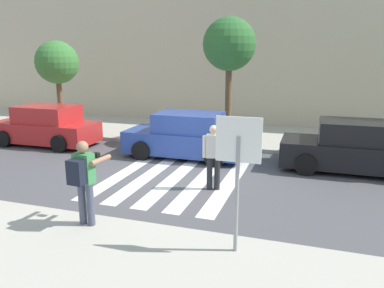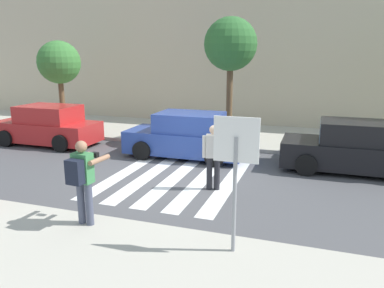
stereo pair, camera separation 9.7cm
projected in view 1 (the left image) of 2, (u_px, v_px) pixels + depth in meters
name	position (u px, v px, depth m)	size (l,w,h in m)	color
ground_plane	(174.00, 178.00, 10.82)	(120.00, 120.00, 0.00)	#4C4C4F
sidewalk_far	(223.00, 134.00, 16.35)	(60.00, 4.80, 0.14)	#B2AD9E
building_facade_far	(244.00, 55.00, 19.63)	(56.00, 4.00, 6.94)	beige
crosswalk_stripe_0	(128.00, 171.00, 11.49)	(0.44, 5.20, 0.01)	silver
crosswalk_stripe_1	(152.00, 173.00, 11.25)	(0.44, 5.20, 0.01)	silver
crosswalk_stripe_2	(177.00, 176.00, 11.01)	(0.44, 5.20, 0.01)	silver
crosswalk_stripe_3	(203.00, 178.00, 10.77)	(0.44, 5.20, 0.01)	silver
crosswalk_stripe_4	(230.00, 181.00, 10.52)	(0.44, 5.20, 0.01)	silver
stop_sign	(238.00, 156.00, 6.16)	(0.76, 0.08, 2.37)	gray
photographer_with_backpack	(83.00, 176.00, 7.30)	(0.63, 0.88, 1.72)	#474C60
pedestrian_crossing	(214.00, 154.00, 9.69)	(0.57, 0.32, 1.72)	#232328
parked_car_red	(46.00, 127.00, 14.67)	(4.10, 1.92, 1.55)	red
parked_car_blue	(186.00, 136.00, 12.91)	(4.10, 1.92, 1.55)	#284293
parked_car_black	(353.00, 148.00, 11.30)	(4.10, 1.92, 1.55)	black
street_tree_west	(57.00, 63.00, 16.76)	(1.91, 1.91, 3.95)	brown
street_tree_center	(229.00, 45.00, 14.05)	(2.00, 2.00, 4.72)	brown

